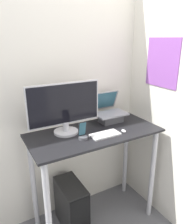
{
  "coord_description": "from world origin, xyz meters",
  "views": [
    {
      "loc": [
        -0.86,
        -1.25,
        1.75
      ],
      "look_at": [
        0.01,
        0.27,
        1.15
      ],
      "focal_mm": 35.0,
      "sensor_mm": 36.0,
      "label": 1
    }
  ],
  "objects_px": {
    "keyboard": "(105,134)",
    "cell_phone": "(83,134)",
    "mouse": "(124,131)",
    "computer_tower": "(71,205)",
    "laptop": "(109,114)",
    "monitor": "(65,109)"
  },
  "relations": [
    {
      "from": "cell_phone",
      "to": "computer_tower",
      "type": "relative_size",
      "value": 0.32
    },
    {
      "from": "laptop",
      "to": "keyboard",
      "type": "bearing_deg",
      "value": -128.81
    },
    {
      "from": "laptop",
      "to": "keyboard",
      "type": "height_order",
      "value": "laptop"
    },
    {
      "from": "monitor",
      "to": "cell_phone",
      "type": "height_order",
      "value": "monitor"
    },
    {
      "from": "cell_phone",
      "to": "computer_tower",
      "type": "height_order",
      "value": "cell_phone"
    },
    {
      "from": "cell_phone",
      "to": "monitor",
      "type": "bearing_deg",
      "value": 110.79
    },
    {
      "from": "computer_tower",
      "to": "laptop",
      "type": "bearing_deg",
      "value": 11.39
    },
    {
      "from": "laptop",
      "to": "mouse",
      "type": "relative_size",
      "value": 5.85
    },
    {
      "from": "computer_tower",
      "to": "monitor",
      "type": "bearing_deg",
      "value": 91.71
    },
    {
      "from": "monitor",
      "to": "mouse",
      "type": "xyz_separation_m",
      "value": [
        0.44,
        -0.24,
        -0.2
      ]
    },
    {
      "from": "laptop",
      "to": "monitor",
      "type": "distance_m",
      "value": 0.5
    },
    {
      "from": "keyboard",
      "to": "computer_tower",
      "type": "relative_size",
      "value": 0.54
    },
    {
      "from": "monitor",
      "to": "cell_phone",
      "type": "bearing_deg",
      "value": -69.21
    },
    {
      "from": "laptop",
      "to": "mouse",
      "type": "distance_m",
      "value": 0.3
    },
    {
      "from": "keyboard",
      "to": "cell_phone",
      "type": "distance_m",
      "value": 0.2
    },
    {
      "from": "monitor",
      "to": "cell_phone",
      "type": "xyz_separation_m",
      "value": [
        0.07,
        -0.18,
        -0.17
      ]
    },
    {
      "from": "mouse",
      "to": "cell_phone",
      "type": "xyz_separation_m",
      "value": [
        -0.37,
        0.06,
        0.03
      ]
    },
    {
      "from": "laptop",
      "to": "computer_tower",
      "type": "xyz_separation_m",
      "value": [
        -0.48,
        -0.1,
        -0.82
      ]
    },
    {
      "from": "mouse",
      "to": "computer_tower",
      "type": "xyz_separation_m",
      "value": [
        -0.44,
        0.19,
        -0.75
      ]
    },
    {
      "from": "mouse",
      "to": "computer_tower",
      "type": "height_order",
      "value": "mouse"
    },
    {
      "from": "monitor",
      "to": "cell_phone",
      "type": "distance_m",
      "value": 0.26
    },
    {
      "from": "cell_phone",
      "to": "laptop",
      "type": "bearing_deg",
      "value": 29.83
    }
  ]
}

